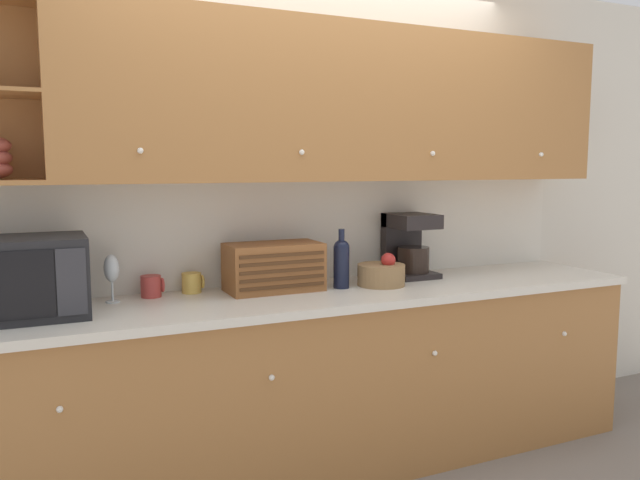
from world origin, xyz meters
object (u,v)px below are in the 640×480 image
at_px(microwave, 21,278).
at_px(coffee_maker, 409,245).
at_px(mug_blue_second, 152,286).
at_px(mug, 192,283).
at_px(wine_bottle, 341,261).
at_px(fruit_basket, 382,274).
at_px(wine_glass, 112,270).
at_px(bread_box, 274,267).

height_order(microwave, coffee_maker, coffee_maker).
bearing_deg(mug_blue_second, mug, 5.34).
bearing_deg(mug_blue_second, wine_bottle, -11.10).
xyz_separation_m(microwave, fruit_basket, (1.69, -0.01, -0.11)).
bearing_deg(wine_bottle, wine_glass, 173.13).
bearing_deg(coffee_maker, microwave, -175.18).
height_order(wine_glass, bread_box, bread_box).
bearing_deg(bread_box, coffee_maker, 4.87).
bearing_deg(microwave, bread_box, 4.79).
relative_size(wine_glass, bread_box, 0.47).
bearing_deg(mug, fruit_basket, -13.43).
height_order(wine_glass, mug, wine_glass).
xyz_separation_m(mug_blue_second, fruit_basket, (1.14, -0.21, 0.01)).
relative_size(microwave, wine_bottle, 1.67).
height_order(mug, fruit_basket, fruit_basket).
bearing_deg(wine_glass, mug_blue_second, 14.49).
bearing_deg(microwave, mug, 15.93).
height_order(microwave, mug_blue_second, microwave).
bearing_deg(bread_box, microwave, -175.21).
height_order(microwave, wine_glass, microwave).
distance_m(microwave, wine_bottle, 1.47).
height_order(bread_box, coffee_maker, coffee_maker).
distance_m(fruit_basket, coffee_maker, 0.35).
bearing_deg(microwave, coffee_maker, 4.82).
relative_size(wine_bottle, coffee_maker, 0.86).
relative_size(mug, coffee_maker, 0.30).
distance_m(microwave, wine_glass, 0.40).
relative_size(bread_box, fruit_basket, 1.90).
distance_m(mug, coffee_maker, 1.22).
distance_m(mug_blue_second, wine_bottle, 0.94).
relative_size(wine_glass, mug_blue_second, 2.06).
distance_m(bread_box, coffee_maker, 0.84).
xyz_separation_m(mug, fruit_basket, (0.94, -0.22, 0.01)).
height_order(bread_box, wine_bottle, wine_bottle).
distance_m(wine_bottle, coffee_maker, 0.52).
height_order(fruit_basket, coffee_maker, coffee_maker).
height_order(wine_bottle, coffee_maker, coffee_maker).
bearing_deg(bread_box, wine_glass, 176.03).
xyz_separation_m(microwave, mug_blue_second, (0.55, 0.19, -0.11)).
distance_m(microwave, mug_blue_second, 0.59).
relative_size(wine_glass, wine_bottle, 0.73).
distance_m(microwave, bread_box, 1.13).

